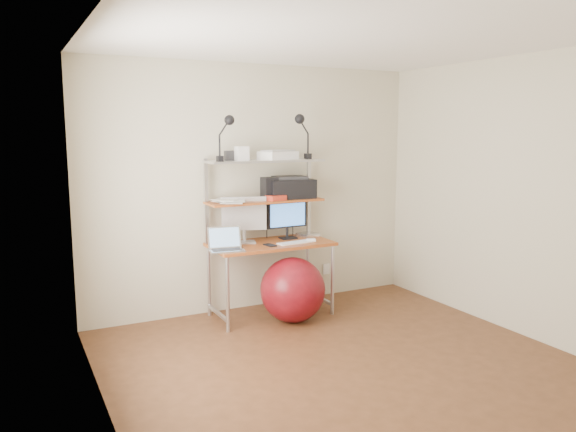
% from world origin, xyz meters
% --- Properties ---
extents(room, '(3.60, 3.60, 3.60)m').
position_xyz_m(room, '(0.00, 0.00, 1.25)').
color(room, brown).
rests_on(room, ground).
extents(computer_desk, '(1.20, 0.60, 1.57)m').
position_xyz_m(computer_desk, '(0.00, 1.50, 0.96)').
color(computer_desk, '#AA5521').
rests_on(computer_desk, ground).
extents(desktop, '(1.20, 0.60, 0.00)m').
position_xyz_m(desktop, '(0.00, 1.44, 0.74)').
color(desktop, '#AA5521').
rests_on(desktop, computer_desk).
extents(mid_shelf, '(1.18, 0.34, 0.00)m').
position_xyz_m(mid_shelf, '(0.00, 1.57, 1.15)').
color(mid_shelf, '#AA5521').
rests_on(mid_shelf, computer_desk).
extents(top_shelf, '(1.18, 0.34, 0.00)m').
position_xyz_m(top_shelf, '(0.00, 1.57, 1.55)').
color(top_shelf, silver).
rests_on(top_shelf, computer_desk).
extents(floor, '(3.60, 3.60, 0.00)m').
position_xyz_m(floor, '(0.00, 0.00, 0.00)').
color(floor, brown).
rests_on(floor, ground).
extents(wall_outlet, '(0.08, 0.01, 0.12)m').
position_xyz_m(wall_outlet, '(0.85, 1.79, 0.30)').
color(wall_outlet, white).
rests_on(wall_outlet, room).
extents(monitor_silver, '(0.43, 0.21, 0.49)m').
position_xyz_m(monitor_silver, '(-0.23, 1.56, 1.00)').
color(monitor_silver, '#B7B7BC').
rests_on(monitor_silver, desktop).
extents(monitor_black, '(0.44, 0.13, 0.45)m').
position_xyz_m(monitor_black, '(0.25, 1.57, 0.96)').
color(monitor_black, black).
rests_on(monitor_black, desktop).
extents(laptop, '(0.34, 0.29, 0.27)m').
position_xyz_m(laptop, '(-0.52, 1.31, 0.79)').
color(laptop, '#BABABF').
rests_on(laptop, desktop).
extents(keyboard, '(0.41, 0.16, 0.01)m').
position_xyz_m(keyboard, '(0.22, 1.32, 0.75)').
color(keyboard, white).
rests_on(keyboard, desktop).
extents(mouse, '(0.09, 0.07, 0.02)m').
position_xyz_m(mouse, '(0.40, 1.33, 0.75)').
color(mouse, white).
rests_on(mouse, desktop).
extents(mac_mini, '(0.23, 0.23, 0.04)m').
position_xyz_m(mac_mini, '(0.49, 1.57, 0.76)').
color(mac_mini, '#BABABF').
rests_on(mac_mini, desktop).
extents(phone, '(0.10, 0.15, 0.01)m').
position_xyz_m(phone, '(-0.07, 1.31, 0.75)').
color(phone, black).
rests_on(phone, desktop).
extents(printer, '(0.50, 0.37, 0.22)m').
position_xyz_m(printer, '(0.30, 1.61, 1.26)').
color(printer, black).
rests_on(printer, mid_shelf).
extents(nas_cube, '(0.15, 0.15, 0.22)m').
position_xyz_m(nas_cube, '(0.07, 1.59, 1.26)').
color(nas_cube, black).
rests_on(nas_cube, mid_shelf).
extents(red_box, '(0.21, 0.16, 0.05)m').
position_xyz_m(red_box, '(0.08, 1.49, 1.18)').
color(red_box, red).
rests_on(red_box, mid_shelf).
extents(scanner, '(0.41, 0.32, 0.10)m').
position_xyz_m(scanner, '(0.14, 1.56, 1.60)').
color(scanner, white).
rests_on(scanner, top_shelf).
extents(box_white, '(0.12, 0.10, 0.14)m').
position_xyz_m(box_white, '(-0.26, 1.54, 1.62)').
color(box_white, white).
rests_on(box_white, top_shelf).
extents(box_grey, '(0.10, 0.10, 0.09)m').
position_xyz_m(box_grey, '(-0.34, 1.63, 1.60)').
color(box_grey, '#2E2D30').
rests_on(box_grey, top_shelf).
extents(clip_lamp_left, '(0.17, 0.10, 0.43)m').
position_xyz_m(clip_lamp_left, '(-0.43, 1.46, 1.86)').
color(clip_lamp_left, black).
rests_on(clip_lamp_left, top_shelf).
extents(clip_lamp_right, '(0.18, 0.10, 0.45)m').
position_xyz_m(clip_lamp_right, '(0.38, 1.52, 1.88)').
color(clip_lamp_right, black).
rests_on(clip_lamp_right, top_shelf).
extents(exercise_ball, '(0.63, 0.63, 0.63)m').
position_xyz_m(exercise_ball, '(0.11, 1.17, 0.31)').
color(exercise_ball, maroon).
rests_on(exercise_ball, floor).
extents(paper_stack, '(0.37, 0.42, 0.03)m').
position_xyz_m(paper_stack, '(-0.38, 1.57, 1.17)').
color(paper_stack, white).
rests_on(paper_stack, mid_shelf).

